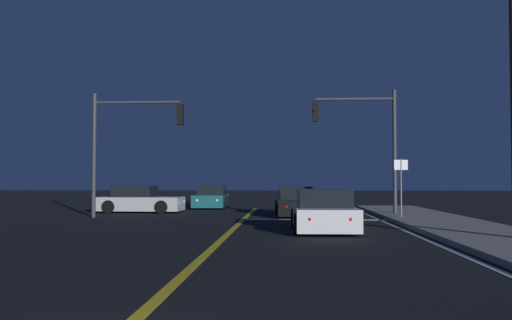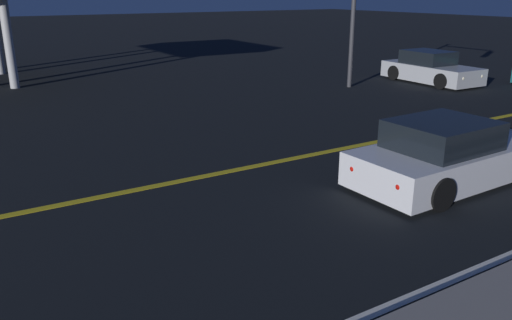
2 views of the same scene
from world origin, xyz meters
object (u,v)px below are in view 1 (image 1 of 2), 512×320
car_side_waiting_silver (139,201)px  traffic_signal_near_right (364,132)px  car_mid_block_white (323,213)px  street_sign_corner (401,179)px  car_far_approaching_teal (211,198)px  traffic_signal_far_left (128,134)px  car_following_oncoming_black (297,203)px

car_side_waiting_silver → traffic_signal_near_right: bearing=79.7°
car_mid_block_white → street_sign_corner: size_ratio=1.74×
car_mid_block_white → car_far_approaching_teal: same height
traffic_signal_far_left → car_far_approaching_teal: bearing=73.2°
car_mid_block_white → car_side_waiting_silver: same height
car_mid_block_white → car_far_approaching_teal: bearing=109.7°
traffic_signal_near_right → car_far_approaching_teal: bearing=-41.7°
traffic_signal_near_right → car_following_oncoming_black: bearing=-2.6°
car_mid_block_white → traffic_signal_near_right: traffic_signal_near_right is taller
car_following_oncoming_black → traffic_signal_near_right: bearing=-4.9°
car_side_waiting_silver → traffic_signal_far_left: (0.48, -3.68, 3.05)m
car_side_waiting_silver → traffic_signal_near_right: size_ratio=0.76×
car_mid_block_white → traffic_signal_near_right: size_ratio=0.76×
street_sign_corner → car_following_oncoming_black: bearing=144.3°
car_mid_block_white → car_following_oncoming_black: bearing=94.1°
car_far_approaching_teal → traffic_signal_far_left: bearing=71.7°
car_following_oncoming_black → traffic_signal_near_right: size_ratio=0.81×
car_side_waiting_silver → car_far_approaching_teal: bearing=149.1°
street_sign_corner → car_side_waiting_silver: bearing=157.0°
car_following_oncoming_black → car_side_waiting_silver: bearing=162.5°
traffic_signal_near_right → street_sign_corner: 3.66m
traffic_signal_far_left → street_sign_corner: (11.46, -1.40, -1.96)m
car_side_waiting_silver → traffic_signal_near_right: 11.59m
street_sign_corner → car_mid_block_white: bearing=-127.0°
car_mid_block_white → car_side_waiting_silver: 12.84m
car_following_oncoming_black → car_mid_block_white: same height
car_following_oncoming_black → traffic_signal_near_right: 4.43m
car_following_oncoming_black → car_far_approaching_teal: size_ratio=1.01×
car_following_oncoming_black → traffic_signal_far_left: (-7.37, -1.54, 3.04)m
car_mid_block_white → traffic_signal_far_left: (-8.09, 5.88, 3.04)m
car_far_approaching_teal → car_side_waiting_silver: size_ratio=1.06×
traffic_signal_far_left → street_sign_corner: 11.71m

